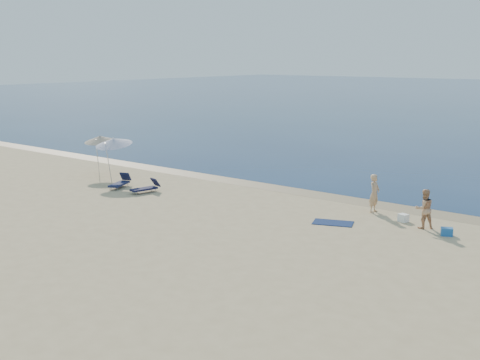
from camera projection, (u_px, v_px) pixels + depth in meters
name	position (u px, v px, depth m)	size (l,w,h in m)	color
wet_sand_strip	(314.00, 194.00, 30.20)	(240.00, 1.60, 0.00)	#847254
person_left	(374.00, 193.00, 26.48)	(0.62, 0.41, 1.70)	tan
person_right	(424.00, 209.00, 24.03)	(0.78, 0.61, 1.60)	tan
beach_towel	(333.00, 223.00, 24.89)	(1.64, 0.91, 0.03)	#0D1C44
white_bag	(403.00, 218.00, 25.10)	(0.38, 0.32, 0.32)	white
blue_cooler	(447.00, 232.00, 23.13)	(0.44, 0.31, 0.31)	#1F5FAC
umbrella_near	(114.00, 142.00, 32.64)	(2.35, 2.37, 2.63)	silver
umbrella_far	(100.00, 139.00, 34.62)	(2.41, 2.42, 2.43)	silver
lounger_left	(120.00, 183.00, 31.59)	(1.08, 1.70, 0.72)	#161C3E
lounger_right	(146.00, 188.00, 30.44)	(0.81, 1.61, 0.68)	black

